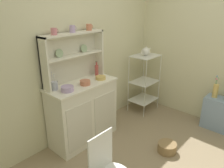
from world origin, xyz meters
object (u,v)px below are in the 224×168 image
hutch_shelf_unit (72,53)px  jam_bottle (97,70)px  hutch_cabinet (83,112)px  bakers_rack (144,78)px  cup_rose_0 (54,31)px  utensil_jar (55,86)px  bowl_mixing_large (67,89)px  flower_vase (216,90)px  floor_basket (167,147)px  wire_chair (107,168)px  side_shelf_blue (219,114)px  porcelain_teapot (146,51)px

hutch_shelf_unit → jam_bottle: size_ratio=4.28×
hutch_cabinet → hutch_shelf_unit: hutch_shelf_unit is taller
bakers_rack → cup_rose_0: bearing=172.0°
utensil_jar → bowl_mixing_large: bearing=-62.2°
cup_rose_0 → flower_vase: 2.58m
hutch_cabinet → flower_vase: hutch_cabinet is taller
hutch_cabinet → floor_basket: bearing=-62.6°
bakers_rack → bowl_mixing_large: bearing=178.7°
bakers_rack → flower_vase: bearing=-77.4°
wire_chair → bowl_mixing_large: size_ratio=5.26×
wire_chair → bakers_rack: bearing=40.4°
bakers_rack → jam_bottle: (-1.01, 0.20, 0.36)m
side_shelf_blue → jam_bottle: jam_bottle is taller
bakers_rack → bowl_mixing_large: 1.71m
side_shelf_blue → jam_bottle: size_ratio=2.35×
jam_bottle → flower_vase: jam_bottle is taller
hutch_shelf_unit → porcelain_teapot: bearing=-11.2°
floor_basket → cup_rose_0: bearing=125.0°
wire_chair → hutch_cabinet: bearing=74.2°
bakers_rack → bowl_mixing_large: (-1.69, 0.04, 0.30)m
wire_chair → porcelain_teapot: bearing=40.5°
cup_rose_0 → bowl_mixing_large: bearing=-94.2°
wire_chair → porcelain_teapot: porcelain_teapot is taller
wire_chair → floor_basket: wire_chair is taller
bowl_mixing_large → porcelain_teapot: 1.70m
hutch_shelf_unit → floor_basket: bearing=-65.8°
wire_chair → utensil_jar: 1.26m
hutch_cabinet → bowl_mixing_large: size_ratio=6.32×
cup_rose_0 → hutch_shelf_unit: bearing=8.2°
bakers_rack → floor_basket: bakers_rack is taller
bowl_mixing_large → jam_bottle: jam_bottle is taller
cup_rose_0 → porcelain_teapot: size_ratio=0.37×
bakers_rack → flower_vase: size_ratio=2.92×
floor_basket → jam_bottle: bearing=98.9°
utensil_jar → porcelain_teapot: porcelain_teapot is taller
floor_basket → porcelain_teapot: porcelain_teapot is taller
utensil_jar → bakers_rack: bearing=-6.1°
hutch_cabinet → wire_chair: hutch_cabinet is taller
bakers_rack → porcelain_teapot: size_ratio=4.53×
utensil_jar → hutch_shelf_unit: bearing=12.8°
wire_chair → jam_bottle: bearing=63.8°
side_shelf_blue → cup_rose_0: bearing=141.8°
side_shelf_blue → wire_chair: size_ratio=0.62×
wire_chair → flower_vase: size_ratio=2.34×
porcelain_teapot → wire_chair: bearing=-154.6°
utensil_jar → porcelain_teapot: size_ratio=1.04×
bakers_rack → utensil_jar: size_ratio=4.35×
hutch_shelf_unit → wire_chair: hutch_shelf_unit is taller
hutch_shelf_unit → utensil_jar: (-0.38, -0.09, -0.34)m
wire_chair → bowl_mixing_large: bearing=86.0°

